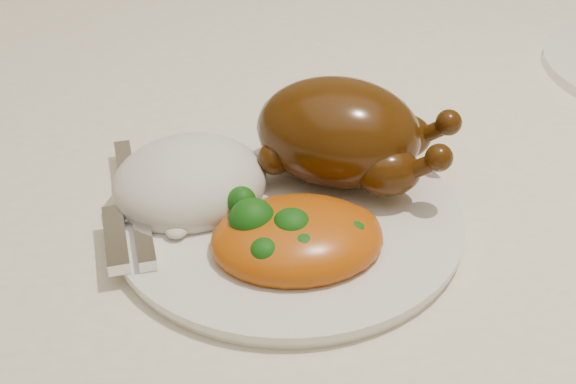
{
  "coord_description": "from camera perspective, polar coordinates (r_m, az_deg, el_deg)",
  "views": [
    {
      "loc": [
        -0.1,
        -0.56,
        1.14
      ],
      "look_at": [
        -0.07,
        -0.07,
        0.8
      ],
      "focal_mm": 50.0,
      "sensor_mm": 36.0,
      "label": 1
    }
  ],
  "objects": [
    {
      "name": "dining_table",
      "position": [
        0.74,
        5.13,
        -5.09
      ],
      "size": [
        1.6,
        0.9,
        0.76
      ],
      "color": "brown",
      "rests_on": "floor"
    },
    {
      "name": "rice_mound",
      "position": [
        0.63,
        -6.99,
        0.64
      ],
      "size": [
        0.15,
        0.15,
        0.06
      ],
      "rotation": [
        0.0,
        0.0,
        0.37
      ],
      "color": "white",
      "rests_on": "dinner_plate"
    },
    {
      "name": "mac_and_cheese",
      "position": [
        0.57,
        0.85,
        -3.19
      ],
      "size": [
        0.13,
        0.1,
        0.05
      ],
      "rotation": [
        0.0,
        0.0,
        0.06
      ],
      "color": "#BB570C",
      "rests_on": "dinner_plate"
    },
    {
      "name": "roast_chicken",
      "position": [
        0.63,
        3.94,
        4.18
      ],
      "size": [
        0.18,
        0.14,
        0.08
      ],
      "rotation": [
        0.0,
        0.0,
        -0.36
      ],
      "color": "#4A2707",
      "rests_on": "dinner_plate"
    },
    {
      "name": "dinner_plate",
      "position": [
        0.61,
        -0.0,
        -1.96
      ],
      "size": [
        0.31,
        0.31,
        0.01
      ],
      "primitive_type": "cylinder",
      "rotation": [
        0.0,
        0.0,
        -0.23
      ],
      "color": "white",
      "rests_on": "tablecloth"
    },
    {
      "name": "cutlery",
      "position": [
        0.61,
        -11.05,
        -1.7
      ],
      "size": [
        0.05,
        0.17,
        0.01
      ],
      "rotation": [
        0.0,
        0.0,
        0.18
      ],
      "color": "silver",
      "rests_on": "dinner_plate"
    },
    {
      "name": "tablecloth",
      "position": [
        0.7,
        5.43,
        -0.48
      ],
      "size": [
        1.73,
        1.03,
        0.18
      ],
      "color": "white",
      "rests_on": "dining_table"
    }
  ]
}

